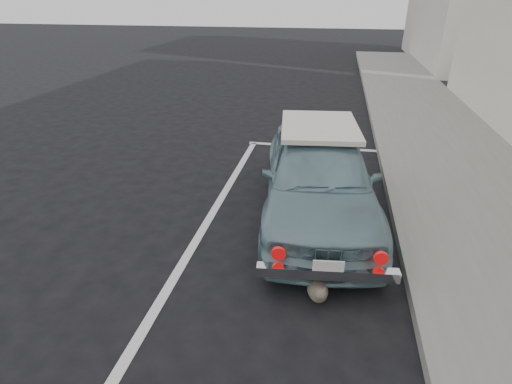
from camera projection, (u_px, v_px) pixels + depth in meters
pline_front at (316, 147)px, 8.83m from camera, size 3.00×0.12×0.01m
pline_side at (208, 220)px, 6.00m from camera, size 0.12×7.00×0.01m
retro_coupe at (318, 174)px, 5.86m from camera, size 2.04×4.13×1.35m
cat at (318, 289)px, 4.41m from camera, size 0.30×0.52×0.28m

